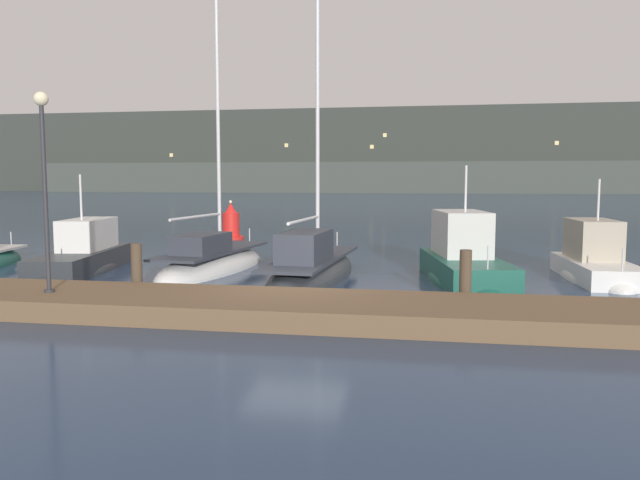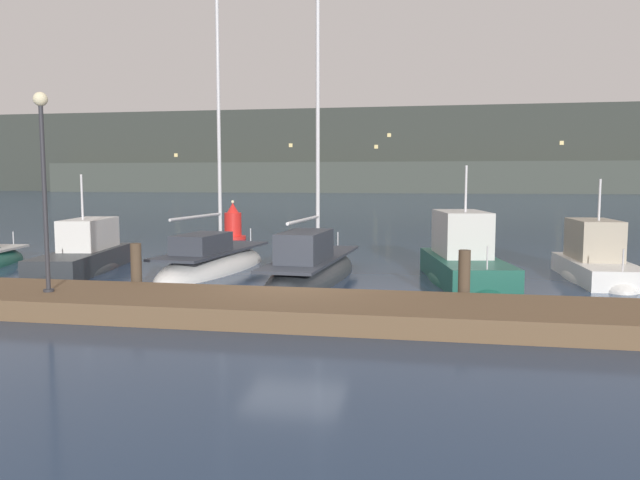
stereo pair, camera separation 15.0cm
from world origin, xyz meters
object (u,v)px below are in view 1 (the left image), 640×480
Objects in this scene: sailboat_berth_4 at (312,273)px; dock_lamppost at (44,161)px; sailboat_berth_3 at (212,267)px; motorboat_berth_5 at (464,269)px; channel_buoy at (231,225)px; motorboat_berth_6 at (596,270)px; motorboat_berth_2 at (83,263)px.

sailboat_berth_4 reaches higher than dock_lamppost.
sailboat_berth_3 reaches higher than motorboat_berth_5.
motorboat_berth_5 is 15.65m from channel_buoy.
sailboat_berth_4 is 4.58m from motorboat_berth_5.
sailboat_berth_4 reaches higher than channel_buoy.
motorboat_berth_6 is at bearing -34.18° from channel_buoy.
motorboat_berth_5 is at bearing 3.63° from sailboat_berth_4.
motorboat_berth_2 is at bearing 114.33° from dock_lamppost.
channel_buoy is (-2.78, 10.47, 0.60)m from sailboat_berth_3.
sailboat_berth_4 reaches higher than motorboat_berth_2.
sailboat_berth_3 is at bearing 77.18° from dock_lamppost.
motorboat_berth_2 reaches higher than motorboat_berth_6.
motorboat_berth_6 is 1.12× the size of dock_lamppost.
sailboat_berth_4 is at bearing -176.37° from motorboat_berth_5.
sailboat_berth_4 is 6.37× the size of channel_buoy.
motorboat_berth_2 is 4.26m from sailboat_berth_3.
sailboat_berth_4 is 8.32m from dock_lamppost.
motorboat_berth_2 is 3.11× the size of channel_buoy.
motorboat_berth_5 is at bearing -45.71° from channel_buoy.
motorboat_berth_5 reaches higher than motorboat_berth_6.
motorboat_berth_6 is at bearing 9.13° from sailboat_berth_4.
dock_lamppost is at bearing -65.67° from motorboat_berth_2.
channel_buoy is at bearing 118.98° from sailboat_berth_4.
motorboat_berth_6 is (16.27, 1.25, 0.01)m from motorboat_berth_2.
dock_lamppost is (-5.11, -5.69, 3.28)m from sailboat_berth_4.
sailboat_berth_3 is 5.31× the size of channel_buoy.
sailboat_berth_4 is 2.06× the size of motorboat_berth_5.
sailboat_berth_3 is at bearing 12.21° from motorboat_berth_2.
sailboat_berth_3 is 3.72m from sailboat_berth_4.
motorboat_berth_5 reaches higher than channel_buoy.
dock_lamppost is at bearing -148.27° from motorboat_berth_5.
sailboat_berth_4 is at bearing -0.92° from motorboat_berth_2.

